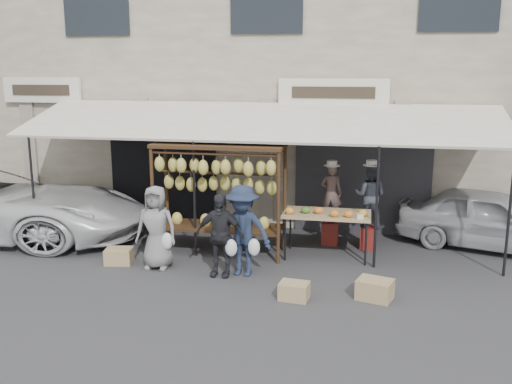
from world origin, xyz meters
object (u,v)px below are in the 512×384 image
at_px(customer_left, 156,227).
at_px(customer_mid, 220,235).
at_px(produce_table, 327,215).
at_px(vendor_right, 370,196).
at_px(crate_near_a, 294,291).
at_px(sedan, 490,219).
at_px(customer_right, 242,231).
at_px(banana_rack, 218,177).
at_px(crate_near_b, 375,289).
at_px(crate_far, 119,256).
at_px(vendor_left, 331,193).

distance_m(customer_left, customer_mid, 1.27).
distance_m(produce_table, customer_mid, 2.27).
relative_size(vendor_right, crate_near_a, 2.83).
bearing_deg(sedan, customer_right, 135.54).
distance_m(customer_right, sedan, 5.33).
distance_m(crate_near_a, sedan, 5.03).
distance_m(banana_rack, crate_near_a, 3.03).
bearing_deg(customer_mid, vendor_right, 40.99).
relative_size(customer_right, crate_near_a, 3.56).
bearing_deg(produce_table, banana_rack, -174.25).
distance_m(crate_near_a, crate_near_b, 1.31).
bearing_deg(customer_mid, sedan, 29.63).
bearing_deg(crate_far, customer_left, -4.95).
xyz_separation_m(vendor_right, customer_mid, (-2.61, -2.11, -0.37)).
bearing_deg(vendor_left, produce_table, 91.41).
height_order(crate_near_b, crate_far, crate_near_b).
distance_m(produce_table, customer_right, 1.89).
xyz_separation_m(customer_mid, customer_right, (0.39, 0.11, 0.07)).
xyz_separation_m(crate_near_b, sedan, (2.33, 3.20, 0.46)).
bearing_deg(banana_rack, crate_far, -151.79).
bearing_deg(crate_near_b, sedan, 53.89).
bearing_deg(vendor_left, vendor_right, 170.71).
xyz_separation_m(customer_mid, crate_far, (-2.07, 0.23, -0.61)).
height_order(produce_table, crate_far, produce_table).
relative_size(vendor_right, customer_left, 0.84).
distance_m(produce_table, sedan, 3.52).
bearing_deg(vendor_right, produce_table, 52.74).
height_order(customer_right, crate_near_a, customer_right).
relative_size(banana_rack, produce_table, 1.53).
relative_size(crate_near_a, crate_far, 0.94).
height_order(banana_rack, vendor_left, banana_rack).
bearing_deg(banana_rack, crate_near_b, -29.19).
bearing_deg(crate_near_a, crate_far, 163.51).
distance_m(customer_mid, customer_right, 0.41).
bearing_deg(sedan, customer_mid, 134.61).
relative_size(vendor_right, crate_far, 2.66).
bearing_deg(banana_rack, customer_left, -132.91).
relative_size(produce_table, customer_right, 1.02).
height_order(customer_mid, customer_right, customer_right).
bearing_deg(customer_mid, vendor_left, 53.54).
xyz_separation_m(customer_left, customer_mid, (1.26, -0.16, -0.03)).
relative_size(customer_mid, crate_near_b, 2.77).
bearing_deg(banana_rack, crate_near_a, -47.98).
bearing_deg(customer_right, customer_mid, -158.28).
relative_size(crate_near_b, sedan, 0.15).
distance_m(vendor_left, vendor_right, 0.82).
bearing_deg(customer_mid, customer_left, 175.06).
bearing_deg(vendor_left, crate_near_a, 85.75).
height_order(vendor_right, customer_mid, vendor_right).
bearing_deg(crate_far, crate_near_b, -9.20).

